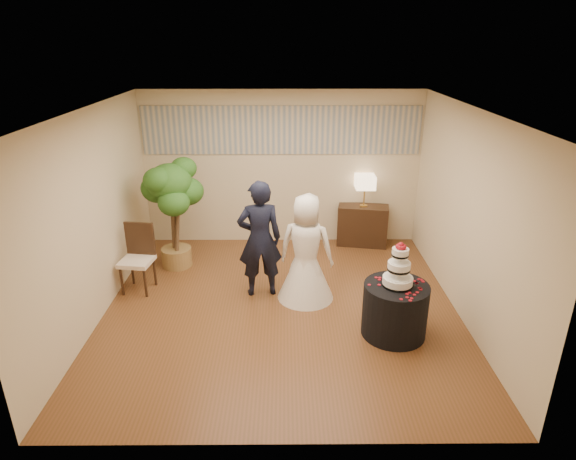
{
  "coord_description": "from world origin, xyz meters",
  "views": [
    {
      "loc": [
        0.06,
        -6.01,
        3.64
      ],
      "look_at": [
        0.1,
        0.4,
        1.05
      ],
      "focal_mm": 30.0,
      "sensor_mm": 36.0,
      "label": 1
    }
  ],
  "objects_px": {
    "bride": "(306,248)",
    "side_chair": "(136,259)",
    "cake_table": "(395,310)",
    "ficus_tree": "(173,214)",
    "wedding_cake": "(399,264)",
    "table_lamp": "(365,191)",
    "groom": "(260,239)",
    "console": "(362,225)"
  },
  "relations": [
    {
      "from": "wedding_cake",
      "to": "cake_table",
      "type": "bearing_deg",
      "value": 0.0
    },
    {
      "from": "groom",
      "to": "bride",
      "type": "bearing_deg",
      "value": 160.07
    },
    {
      "from": "console",
      "to": "cake_table",
      "type": "bearing_deg",
      "value": -80.55
    },
    {
      "from": "groom",
      "to": "cake_table",
      "type": "relative_size",
      "value": 2.14
    },
    {
      "from": "groom",
      "to": "side_chair",
      "type": "bearing_deg",
      "value": -11.91
    },
    {
      "from": "bride",
      "to": "cake_table",
      "type": "height_order",
      "value": "bride"
    },
    {
      "from": "groom",
      "to": "bride",
      "type": "xyz_separation_m",
      "value": [
        0.67,
        -0.13,
        -0.08
      ]
    },
    {
      "from": "groom",
      "to": "ficus_tree",
      "type": "distance_m",
      "value": 1.75
    },
    {
      "from": "cake_table",
      "to": "ficus_tree",
      "type": "bearing_deg",
      "value": 147.87
    },
    {
      "from": "bride",
      "to": "ficus_tree",
      "type": "height_order",
      "value": "ficus_tree"
    },
    {
      "from": "side_chair",
      "to": "groom",
      "type": "bearing_deg",
      "value": 4.81
    },
    {
      "from": "console",
      "to": "groom",
      "type": "bearing_deg",
      "value": -124.63
    },
    {
      "from": "cake_table",
      "to": "side_chair",
      "type": "height_order",
      "value": "side_chair"
    },
    {
      "from": "bride",
      "to": "ficus_tree",
      "type": "relative_size",
      "value": 0.86
    },
    {
      "from": "wedding_cake",
      "to": "side_chair",
      "type": "distance_m",
      "value": 3.88
    },
    {
      "from": "wedding_cake",
      "to": "console",
      "type": "xyz_separation_m",
      "value": [
        0.02,
        2.93,
        -0.63
      ]
    },
    {
      "from": "cake_table",
      "to": "table_lamp",
      "type": "height_order",
      "value": "table_lamp"
    },
    {
      "from": "cake_table",
      "to": "table_lamp",
      "type": "distance_m",
      "value": 3.01
    },
    {
      "from": "console",
      "to": "wedding_cake",
      "type": "bearing_deg",
      "value": -80.55
    },
    {
      "from": "ficus_tree",
      "to": "side_chair",
      "type": "xyz_separation_m",
      "value": [
        -0.4,
        -0.85,
        -0.42
      ]
    },
    {
      "from": "groom",
      "to": "console",
      "type": "bearing_deg",
      "value": -143.29
    },
    {
      "from": "cake_table",
      "to": "side_chair",
      "type": "distance_m",
      "value": 3.85
    },
    {
      "from": "wedding_cake",
      "to": "console",
      "type": "distance_m",
      "value": 3.0
    },
    {
      "from": "table_lamp",
      "to": "ficus_tree",
      "type": "bearing_deg",
      "value": -164.83
    },
    {
      "from": "groom",
      "to": "side_chair",
      "type": "height_order",
      "value": "groom"
    },
    {
      "from": "wedding_cake",
      "to": "ficus_tree",
      "type": "distance_m",
      "value": 3.85
    },
    {
      "from": "bride",
      "to": "side_chair",
      "type": "distance_m",
      "value": 2.57
    },
    {
      "from": "ficus_tree",
      "to": "side_chair",
      "type": "height_order",
      "value": "ficus_tree"
    },
    {
      "from": "bride",
      "to": "cake_table",
      "type": "xyz_separation_m",
      "value": [
        1.11,
        -0.96,
        -0.45
      ]
    },
    {
      "from": "groom",
      "to": "cake_table",
      "type": "xyz_separation_m",
      "value": [
        1.79,
        -1.09,
        -0.53
      ]
    },
    {
      "from": "console",
      "to": "side_chair",
      "type": "distance_m",
      "value": 4.07
    },
    {
      "from": "groom",
      "to": "cake_table",
      "type": "distance_m",
      "value": 2.16
    },
    {
      "from": "cake_table",
      "to": "ficus_tree",
      "type": "distance_m",
      "value": 3.89
    },
    {
      "from": "groom",
      "to": "ficus_tree",
      "type": "height_order",
      "value": "ficus_tree"
    },
    {
      "from": "wedding_cake",
      "to": "table_lamp",
      "type": "relative_size",
      "value": 1.03
    },
    {
      "from": "ficus_tree",
      "to": "cake_table",
      "type": "bearing_deg",
      "value": -32.13
    },
    {
      "from": "bride",
      "to": "wedding_cake",
      "type": "xyz_separation_m",
      "value": [
        1.11,
        -0.96,
        0.21
      ]
    },
    {
      "from": "groom",
      "to": "ficus_tree",
      "type": "bearing_deg",
      "value": -41.75
    },
    {
      "from": "cake_table",
      "to": "wedding_cake",
      "type": "relative_size",
      "value": 1.4
    },
    {
      "from": "bride",
      "to": "side_chair",
      "type": "xyz_separation_m",
      "value": [
        -2.54,
        0.23,
        -0.29
      ]
    },
    {
      "from": "bride",
      "to": "side_chair",
      "type": "bearing_deg",
      "value": 8.48
    },
    {
      "from": "groom",
      "to": "wedding_cake",
      "type": "distance_m",
      "value": 2.1
    }
  ]
}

